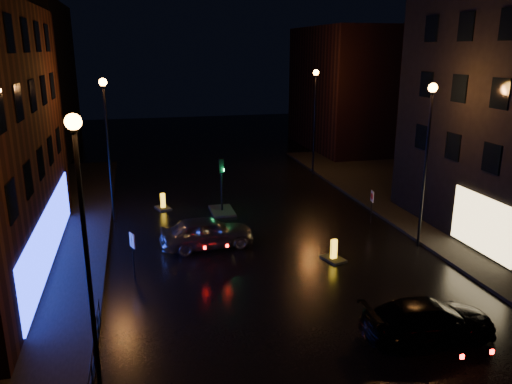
# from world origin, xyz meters

# --- Properties ---
(ground) EXTENTS (120.00, 120.00, 0.00)m
(ground) POSITION_xyz_m (0.00, 0.00, 0.00)
(ground) COLOR black
(ground) RESTS_ON ground
(pavement_right) EXTENTS (12.00, 44.00, 0.15)m
(pavement_right) POSITION_xyz_m (14.00, 8.00, 0.07)
(pavement_right) COLOR black
(pavement_right) RESTS_ON ground
(building_far_left) EXTENTS (8.00, 16.00, 14.00)m
(building_far_left) POSITION_xyz_m (-16.00, 35.00, 7.00)
(building_far_left) COLOR black
(building_far_left) RESTS_ON ground
(building_far_right) EXTENTS (8.00, 14.00, 12.00)m
(building_far_right) POSITION_xyz_m (15.00, 32.00, 6.00)
(building_far_right) COLOR black
(building_far_right) RESTS_ON ground
(street_lamp_lnear) EXTENTS (0.44, 0.44, 8.37)m
(street_lamp_lnear) POSITION_xyz_m (-7.80, -2.00, 5.56)
(street_lamp_lnear) COLOR black
(street_lamp_lnear) RESTS_ON ground
(street_lamp_lfar) EXTENTS (0.44, 0.44, 8.37)m
(street_lamp_lfar) POSITION_xyz_m (-7.80, 14.00, 5.56)
(street_lamp_lfar) COLOR black
(street_lamp_lfar) RESTS_ON ground
(street_lamp_rnear) EXTENTS (0.44, 0.44, 8.37)m
(street_lamp_rnear) POSITION_xyz_m (7.80, 6.00, 5.56)
(street_lamp_rnear) COLOR black
(street_lamp_rnear) RESTS_ON ground
(street_lamp_rfar) EXTENTS (0.44, 0.44, 8.37)m
(street_lamp_rfar) POSITION_xyz_m (7.80, 22.00, 5.56)
(street_lamp_rfar) COLOR black
(street_lamp_rfar) RESTS_ON ground
(traffic_signal) EXTENTS (1.40, 2.40, 3.45)m
(traffic_signal) POSITION_xyz_m (-1.20, 14.00, 0.50)
(traffic_signal) COLOR black
(traffic_signal) RESTS_ON ground
(guard_railing) EXTENTS (0.05, 6.04, 1.00)m
(guard_railing) POSITION_xyz_m (-8.00, -1.00, 0.74)
(guard_railing) COLOR black
(guard_railing) RESTS_ON ground
(silver_hatchback) EXTENTS (4.93, 2.28, 1.64)m
(silver_hatchback) POSITION_xyz_m (-2.96, 8.44, 0.82)
(silver_hatchback) COLOR #95999C
(silver_hatchback) RESTS_ON ground
(dark_sedan) EXTENTS (4.92, 2.13, 1.41)m
(dark_sedan) POSITION_xyz_m (3.44, -1.83, 0.70)
(dark_sedan) COLOR black
(dark_sedan) RESTS_ON ground
(bollard_near) EXTENTS (1.10, 1.38, 1.05)m
(bollard_near) POSITION_xyz_m (2.79, 5.33, 0.23)
(bollard_near) COLOR black
(bollard_near) RESTS_ON ground
(bollard_far) EXTENTS (1.10, 1.36, 1.03)m
(bollard_far) POSITION_xyz_m (-4.79, 15.51, 0.23)
(bollard_far) COLOR black
(bollard_far) RESTS_ON ground
(road_sign_left) EXTENTS (0.23, 0.47, 2.05)m
(road_sign_left) POSITION_xyz_m (-6.69, 5.89, 1.53)
(road_sign_left) COLOR black
(road_sign_left) RESTS_ON ground
(road_sign_right) EXTENTS (0.14, 0.48, 2.00)m
(road_sign_right) POSITION_xyz_m (6.95, 9.75, 1.50)
(road_sign_right) COLOR black
(road_sign_right) RESTS_ON ground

